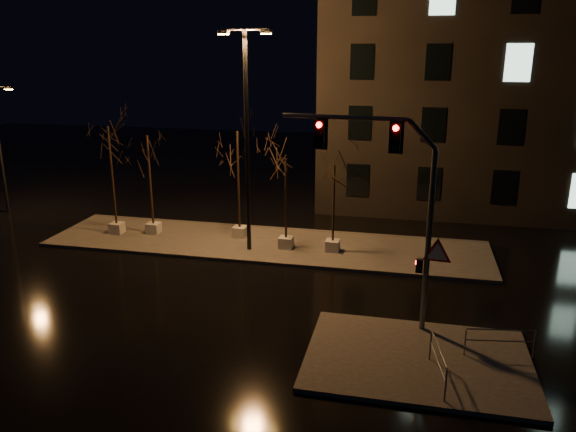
# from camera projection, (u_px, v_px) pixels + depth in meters

# --- Properties ---
(ground) EXTENTS (90.00, 90.00, 0.00)m
(ground) POSITION_uv_depth(u_px,v_px,m) (227.00, 294.00, 22.60)
(ground) COLOR black
(ground) RESTS_ON ground
(median) EXTENTS (22.00, 5.00, 0.15)m
(median) POSITION_uv_depth(u_px,v_px,m) (265.00, 244.00, 28.19)
(median) COLOR #413E3A
(median) RESTS_ON ground
(sidewalk_corner) EXTENTS (7.00, 5.00, 0.15)m
(sidewalk_corner) POSITION_uv_depth(u_px,v_px,m) (417.00, 359.00, 17.76)
(sidewalk_corner) COLOR #413E3A
(sidewalk_corner) RESTS_ON ground
(building) EXTENTS (25.00, 12.00, 15.00)m
(building) POSITION_uv_depth(u_px,v_px,m) (534.00, 82.00, 34.37)
(building) COLOR black
(building) RESTS_ON ground
(tree_0) EXTENTS (1.80, 1.80, 5.77)m
(tree_0) POSITION_uv_depth(u_px,v_px,m) (110.00, 151.00, 28.39)
(tree_0) COLOR #BAB9AE
(tree_0) RESTS_ON median
(tree_1) EXTENTS (1.80, 1.80, 5.31)m
(tree_1) POSITION_uv_depth(u_px,v_px,m) (149.00, 158.00, 28.47)
(tree_1) COLOR #BAB9AE
(tree_1) RESTS_ON median
(tree_2) EXTENTS (1.80, 1.80, 5.61)m
(tree_2) POSITION_uv_depth(u_px,v_px,m) (238.00, 156.00, 27.81)
(tree_2) COLOR #BAB9AE
(tree_2) RESTS_ON median
(tree_3) EXTENTS (1.80, 1.80, 4.55)m
(tree_3) POSITION_uv_depth(u_px,v_px,m) (286.00, 179.00, 26.46)
(tree_3) COLOR #BAB9AE
(tree_3) RESTS_ON median
(tree_4) EXTENTS (1.80, 1.80, 4.34)m
(tree_4) POSITION_uv_depth(u_px,v_px,m) (334.00, 184.00, 26.06)
(tree_4) COLOR #BAB9AE
(tree_4) RESTS_ON median
(traffic_signal_mast) EXTENTS (5.93, 0.71, 7.27)m
(traffic_signal_mast) POSITION_uv_depth(u_px,v_px,m) (395.00, 193.00, 18.54)
(traffic_signal_mast) COLOR #54585C
(traffic_signal_mast) RESTS_ON sidewalk_corner
(streetlight_main) EXTENTS (2.55, 0.57, 10.20)m
(streetlight_main) POSITION_uv_depth(u_px,v_px,m) (247.00, 128.00, 25.59)
(streetlight_main) COLOR black
(streetlight_main) RESTS_ON median
(streetlight_far) EXTENTS (1.47, 0.28, 7.50)m
(streetlight_far) POSITION_uv_depth(u_px,v_px,m) (0.00, 144.00, 32.78)
(streetlight_far) COLOR black
(streetlight_far) RESTS_ON ground
(guard_rail_a) EXTENTS (2.16, 0.37, 0.94)m
(guard_rail_a) POSITION_uv_depth(u_px,v_px,m) (500.00, 339.00, 17.64)
(guard_rail_a) COLOR #54585C
(guard_rail_a) RESTS_ON sidewalk_corner
(guard_rail_b) EXTENTS (0.42, 2.20, 1.05)m
(guard_rail_b) POSITION_uv_depth(u_px,v_px,m) (438.00, 358.00, 16.39)
(guard_rail_b) COLOR #54585C
(guard_rail_b) RESTS_ON sidewalk_corner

